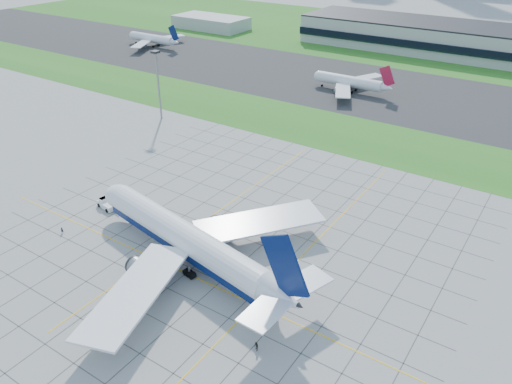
# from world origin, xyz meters

# --- Properties ---
(ground) EXTENTS (1400.00, 1400.00, 0.00)m
(ground) POSITION_xyz_m (0.00, 0.00, 0.00)
(ground) COLOR #999993
(ground) RESTS_ON ground
(grass_median) EXTENTS (700.00, 35.00, 0.04)m
(grass_median) POSITION_xyz_m (0.00, 90.00, 0.02)
(grass_median) COLOR #28681D
(grass_median) RESTS_ON ground
(asphalt_taxiway) EXTENTS (700.00, 75.00, 0.04)m
(asphalt_taxiway) POSITION_xyz_m (0.00, 145.00, 0.03)
(asphalt_taxiway) COLOR #383838
(asphalt_taxiway) RESTS_ON ground
(grass_far) EXTENTS (700.00, 145.00, 0.04)m
(grass_far) POSITION_xyz_m (0.00, 255.00, 0.02)
(grass_far) COLOR #28681D
(grass_far) RESTS_ON ground
(apron_markings) EXTENTS (120.00, 130.00, 0.03)m
(apron_markings) POSITION_xyz_m (0.43, 11.09, 0.02)
(apron_markings) COLOR #474744
(apron_markings) RESTS_ON ground
(service_block) EXTENTS (50.00, 25.00, 8.00)m
(service_block) POSITION_xyz_m (-160.00, 210.00, 4.00)
(service_block) COLOR #B7B7B2
(service_block) RESTS_ON ground
(light_mast) EXTENTS (2.50, 2.50, 25.60)m
(light_mast) POSITION_xyz_m (-70.00, 65.00, 16.18)
(light_mast) COLOR gray
(light_mast) RESTS_ON ground
(airliner) EXTENTS (64.81, 65.10, 20.56)m
(airliner) POSITION_xyz_m (-2.99, 1.96, 5.62)
(airliner) COLOR white
(airliner) RESTS_ON ground
(pushback_tug) EXTENTS (8.86, 3.94, 2.43)m
(pushback_tug) POSITION_xyz_m (-35.98, 7.59, 1.08)
(pushback_tug) COLOR white
(pushback_tug) RESTS_ON ground
(crew_near) EXTENTS (0.56, 0.68, 1.62)m
(crew_near) POSITION_xyz_m (-35.62, -6.88, 0.81)
(crew_near) COLOR black
(crew_near) RESTS_ON ground
(crew_far) EXTENTS (1.18, 1.19, 1.94)m
(crew_far) POSITION_xyz_m (24.93, -11.82, 0.97)
(crew_far) COLOR #2A261C
(crew_far) RESTS_ON ground
(distant_jet_0) EXTENTS (36.53, 42.66, 14.08)m
(distant_jet_0) POSITION_xyz_m (-155.93, 149.89, 4.48)
(distant_jet_0) COLOR white
(distant_jet_0) RESTS_ON ground
(distant_jet_1) EXTENTS (35.02, 42.66, 14.08)m
(distant_jet_1) POSITION_xyz_m (-23.49, 135.28, 4.48)
(distant_jet_1) COLOR white
(distant_jet_1) RESTS_ON ground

